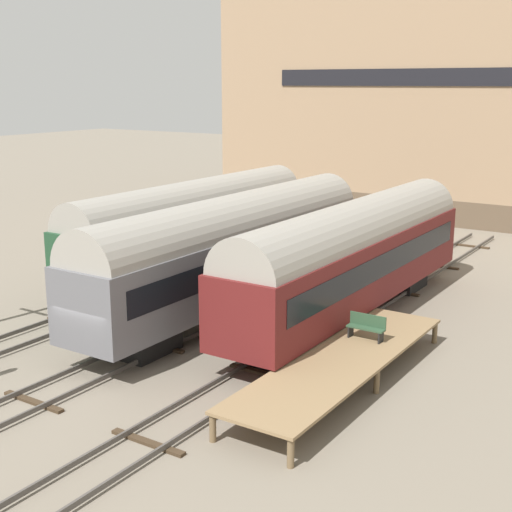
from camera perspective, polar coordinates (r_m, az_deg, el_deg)
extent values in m
plane|color=slate|center=(26.20, -12.28, -9.07)|extent=(200.00, 200.00, 0.00)
cube|color=#4C4742|center=(30.16, -19.83, -6.16)|extent=(0.08, 60.00, 0.16)
cube|color=#4C4742|center=(29.07, -18.10, -6.76)|extent=(0.08, 60.00, 0.16)
cube|color=#3D2D1E|center=(31.44, -14.67, -5.22)|extent=(2.60, 0.24, 0.10)
cube|color=#3D2D1E|center=(35.52, -7.52, -2.69)|extent=(2.60, 0.24, 0.10)
cube|color=#3D2D1E|center=(40.08, -1.94, -0.69)|extent=(2.60, 0.24, 0.10)
cube|color=#3D2D1E|center=(44.98, 2.45, 0.90)|extent=(2.60, 0.24, 0.10)
cube|color=#3D2D1E|center=(50.12, 5.97, 2.17)|extent=(2.60, 0.24, 0.10)
cube|color=#4C4742|center=(26.62, -13.40, -8.34)|extent=(0.08, 60.00, 0.16)
cube|color=#4C4742|center=(25.66, -11.16, -9.08)|extent=(0.08, 60.00, 0.16)
cube|color=#3D2D1E|center=(24.38, -17.38, -11.06)|extent=(2.60, 0.24, 0.10)
cube|color=#3D2D1E|center=(28.20, -7.94, -7.11)|extent=(2.60, 0.24, 0.10)
cube|color=#3D2D1E|center=(32.68, -1.02, -4.03)|extent=(2.60, 0.24, 0.10)
cube|color=#3D2D1E|center=(37.58, 4.13, -1.69)|extent=(2.60, 0.24, 0.10)
cube|color=#3D2D1E|center=(42.77, 8.05, 0.11)|extent=(2.60, 0.24, 0.10)
cube|color=#3D2D1E|center=(48.14, 11.11, 1.51)|extent=(2.60, 0.24, 0.10)
cube|color=#4C4742|center=(23.56, -5.07, -10.99)|extent=(0.08, 60.00, 0.16)
cube|color=#4C4742|center=(22.78, -2.16, -11.85)|extent=(0.08, 60.00, 0.16)
cube|color=#3D2D1E|center=(21.16, -8.66, -14.52)|extent=(2.60, 0.24, 0.10)
cube|color=#3D2D1E|center=(25.47, 0.46, -9.31)|extent=(2.60, 0.24, 0.10)
cube|color=#3D2D1E|center=(30.35, 6.62, -5.54)|extent=(2.60, 0.24, 0.10)
cube|color=#3D2D1E|center=(35.58, 10.98, -2.80)|extent=(2.60, 0.24, 0.10)
cube|color=#3D2D1E|center=(41.02, 14.18, -0.77)|extent=(2.60, 0.24, 0.10)
cube|color=#3D2D1E|center=(46.60, 16.63, 0.79)|extent=(2.60, 0.24, 0.10)
cube|color=black|center=(36.33, 11.60, -1.75)|extent=(1.80, 2.40, 1.00)
cube|color=black|center=(26.49, 2.24, -7.33)|extent=(1.80, 2.40, 1.00)
cube|color=#5B1919|center=(30.75, 7.78, -0.80)|extent=(3.03, 17.64, 2.74)
cube|color=black|center=(30.67, 7.80, -0.20)|extent=(3.07, 16.23, 0.99)
cylinder|color=gray|center=(30.44, 7.86, 1.70)|extent=(2.88, 17.29, 2.88)
cube|color=black|center=(41.76, -0.19, 0.55)|extent=(1.80, 2.40, 1.00)
cube|color=black|center=(33.37, -10.74, -3.09)|extent=(1.80, 2.40, 1.00)
cube|color=#1E4228|center=(36.95, -4.93, 1.78)|extent=(2.88, 17.06, 2.81)
cube|color=black|center=(36.88, -4.94, 2.29)|extent=(2.92, 15.70, 1.01)
cylinder|color=gray|center=(36.69, -4.98, 3.93)|extent=(2.73, 16.72, 2.73)
cube|color=black|center=(36.80, 3.54, -1.29)|extent=(1.80, 2.40, 1.00)
cube|color=black|center=(27.56, -8.92, -6.64)|extent=(1.80, 2.40, 1.00)
cube|color=slate|center=(31.44, -1.80, -0.26)|extent=(3.07, 18.31, 2.84)
cube|color=black|center=(31.36, -1.80, 0.34)|extent=(3.11, 16.84, 1.02)
cylinder|color=gray|center=(31.13, -1.82, 2.27)|extent=(2.92, 17.94, 2.92)
cube|color=#8C704C|center=(24.48, 6.89, -8.23)|extent=(2.88, 11.49, 0.10)
cylinder|color=brown|center=(20.92, -3.48, -13.56)|extent=(0.20, 0.20, 0.85)
cylinder|color=brown|center=(19.67, 2.79, -15.46)|extent=(0.20, 0.20, 0.85)
cylinder|color=brown|center=(29.92, 9.44, -5.16)|extent=(0.20, 0.20, 0.85)
cylinder|color=brown|center=(29.06, 14.11, -5.98)|extent=(0.20, 0.20, 0.85)
cylinder|color=brown|center=(25.21, 4.20, -8.67)|extent=(0.20, 0.20, 0.85)
cylinder|color=brown|center=(24.17, 9.63, -9.85)|extent=(0.20, 0.20, 0.85)
cube|color=#2D4C33|center=(26.14, 8.77, -5.72)|extent=(1.40, 0.40, 0.06)
cube|color=#2D4C33|center=(26.21, 8.95, -5.09)|extent=(1.40, 0.06, 0.45)
cube|color=black|center=(26.45, 7.58, -5.97)|extent=(0.06, 0.40, 0.40)
cube|color=black|center=(26.00, 9.95, -6.42)|extent=(0.06, 0.40, 0.40)
cube|color=brown|center=(59.01, 17.15, 4.26)|extent=(39.26, 13.76, 1.89)
cube|color=#9E7F60|center=(58.31, 17.81, 13.43)|extent=(39.26, 13.76, 16.97)
cube|color=black|center=(51.68, 15.66, 13.62)|extent=(27.48, 0.10, 1.20)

